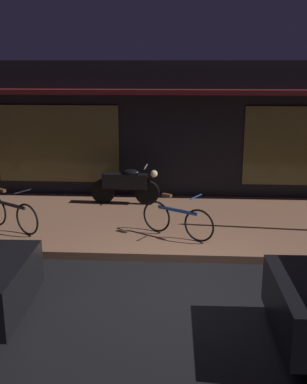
% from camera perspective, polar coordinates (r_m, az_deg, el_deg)
% --- Properties ---
extents(ground_plane, '(60.00, 60.00, 0.00)m').
position_cam_1_polar(ground_plane, '(7.82, 2.97, -11.48)').
color(ground_plane, black).
extents(sidewalk_slab, '(18.00, 4.00, 0.15)m').
position_cam_1_polar(sidewalk_slab, '(10.56, 3.15, -3.77)').
color(sidewalk_slab, '#8C6047').
rests_on(sidewalk_slab, ground_plane).
extents(storefront_building, '(18.00, 3.30, 3.60)m').
position_cam_1_polar(storefront_building, '(13.48, 3.38, 7.95)').
color(storefront_building, black).
rests_on(storefront_building, ground_plane).
extents(motorcycle, '(1.70, 0.55, 0.97)m').
position_cam_1_polar(motorcycle, '(11.61, -3.32, 0.94)').
color(motorcycle, black).
rests_on(motorcycle, sidewalk_slab).
extents(bicycle_parked, '(1.44, 0.89, 0.91)m').
position_cam_1_polar(bicycle_parked, '(9.44, 2.87, -3.34)').
color(bicycle_parked, black).
rests_on(bicycle_parked, sidewalk_slab).
extents(bicycle_extra, '(1.43, 0.91, 0.91)m').
position_cam_1_polar(bicycle_extra, '(10.23, -16.88, -2.51)').
color(bicycle_extra, black).
rests_on(bicycle_extra, sidewalk_slab).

